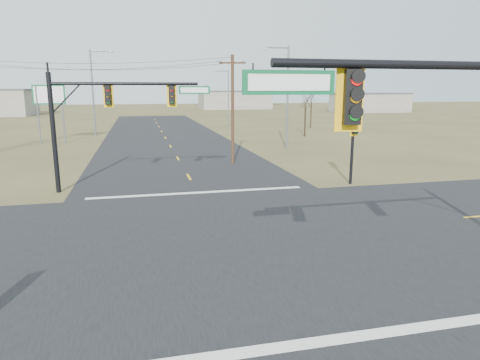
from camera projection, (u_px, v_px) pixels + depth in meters
name	position (u px, v px, depth m)	size (l,w,h in m)	color
ground	(225.00, 237.00, 16.75)	(320.00, 320.00, 0.00)	brown
road_ew	(225.00, 237.00, 16.74)	(160.00, 14.00, 0.02)	black
road_ns	(225.00, 237.00, 16.74)	(14.00, 160.00, 0.02)	black
stop_bar_near	(290.00, 346.00, 9.60)	(12.00, 0.40, 0.01)	silver
stop_bar_far	(198.00, 193.00, 23.88)	(12.00, 0.40, 0.01)	silver
mast_arm_far	(111.00, 106.00, 23.80)	(8.83, 0.50, 6.59)	black
pedestal_signal_ne	(354.00, 132.00, 25.44)	(0.64, 0.55, 4.32)	black
utility_pole_near	(233.00, 108.00, 32.29)	(1.99, 0.50, 8.20)	#452A1D
highway_sign	(49.00, 102.00, 45.13)	(3.28, 0.28, 6.15)	slate
streetlight_a	(286.00, 92.00, 40.34)	(2.70, 0.38, 9.63)	slate
streetlight_b	(227.00, 95.00, 66.29)	(2.41, 0.32, 8.61)	slate
streetlight_c	(94.00, 88.00, 51.99)	(2.90, 0.38, 10.37)	slate
bare_tree_c	(306.00, 100.00, 51.68)	(3.06, 3.06, 5.66)	black
bare_tree_d	(312.00, 96.00, 63.30)	(2.92, 2.92, 5.82)	black
warehouse_mid	(234.00, 100.00, 126.56)	(20.00, 12.00, 5.00)	#9F998D
warehouse_right	(370.00, 103.00, 109.59)	(18.00, 10.00, 4.50)	#9F998D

